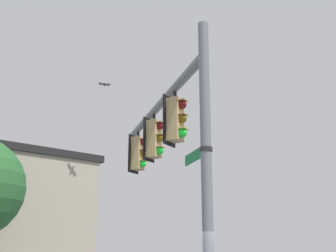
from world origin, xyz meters
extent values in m
cylinder|color=slate|center=(0.00, 0.00, 3.36)|extent=(0.21, 0.21, 6.73)
cylinder|color=slate|center=(-2.22, -2.48, 5.99)|extent=(4.60, 5.10, 0.21)
cylinder|color=black|center=(-1.27, -1.41, 5.80)|extent=(0.08, 0.08, 0.18)
cube|color=tan|center=(-1.27, -1.41, 5.18)|extent=(0.36, 0.30, 1.05)
sphere|color=#590F0F|center=(-1.27, -1.22, 5.53)|extent=(0.22, 0.22, 0.22)
cube|color=tan|center=(-1.27, -1.20, 5.63)|extent=(0.24, 0.20, 0.03)
sphere|color=brown|center=(-1.27, -1.22, 5.18)|extent=(0.22, 0.22, 0.22)
cube|color=tan|center=(-1.27, -1.20, 5.28)|extent=(0.24, 0.20, 0.03)
sphere|color=#1EE533|center=(-1.27, -1.22, 4.83)|extent=(0.22, 0.22, 0.22)
cube|color=tan|center=(-1.27, -1.20, 4.93)|extent=(0.24, 0.20, 0.03)
cube|color=black|center=(-1.27, -1.58, 5.18)|extent=(0.54, 0.03, 1.22)
cylinder|color=black|center=(-2.55, -2.84, 5.80)|extent=(0.08, 0.08, 0.18)
cube|color=tan|center=(-2.55, -2.84, 5.18)|extent=(0.36, 0.30, 1.05)
sphere|color=#590F0F|center=(-2.55, -2.65, 5.53)|extent=(0.22, 0.22, 0.22)
cube|color=tan|center=(-2.55, -2.63, 5.63)|extent=(0.24, 0.20, 0.03)
sphere|color=brown|center=(-2.55, -2.65, 5.18)|extent=(0.22, 0.22, 0.22)
cube|color=tan|center=(-2.55, -2.63, 5.28)|extent=(0.24, 0.20, 0.03)
sphere|color=#1EE533|center=(-2.55, -2.65, 4.83)|extent=(0.22, 0.22, 0.22)
cube|color=tan|center=(-2.55, -2.63, 4.93)|extent=(0.24, 0.20, 0.03)
cube|color=black|center=(-2.55, -3.01, 5.18)|extent=(0.54, 0.03, 1.22)
cylinder|color=black|center=(-3.83, -4.27, 5.80)|extent=(0.08, 0.08, 0.18)
cube|color=tan|center=(-3.83, -4.27, 5.18)|extent=(0.36, 0.30, 1.05)
sphere|color=#590F0F|center=(-3.83, -4.08, 5.53)|extent=(0.22, 0.22, 0.22)
cube|color=tan|center=(-3.83, -4.06, 5.63)|extent=(0.24, 0.20, 0.03)
sphere|color=brown|center=(-3.83, -4.08, 5.18)|extent=(0.22, 0.22, 0.22)
cube|color=tan|center=(-3.83, -4.06, 5.28)|extent=(0.24, 0.20, 0.03)
sphere|color=#1EE533|center=(-3.83, -4.08, 4.83)|extent=(0.22, 0.22, 0.22)
cube|color=tan|center=(-3.83, -4.06, 4.93)|extent=(0.24, 0.20, 0.03)
cube|color=black|center=(-3.83, -4.44, 5.18)|extent=(0.54, 0.03, 1.22)
cube|color=#147238|center=(-0.44, -0.49, 4.04)|extent=(0.73, 0.81, 0.22)
cube|color=white|center=(-0.44, -0.50, 4.04)|extent=(0.71, 0.79, 0.04)
cylinder|color=#262626|center=(0.00, 0.00, 4.04)|extent=(0.25, 0.25, 0.08)
ellipsoid|color=#4C4742|center=(-5.61, -7.23, 8.71)|extent=(0.30, 0.27, 0.10)
cube|color=#4C4742|center=(-5.59, -7.24, 8.72)|extent=(0.35, 0.40, 0.11)
cube|color=#4C4742|center=(-5.62, -7.21, 8.72)|extent=(0.35, 0.41, 0.06)
camera|label=1|loc=(7.55, 3.70, 2.09)|focal=47.96mm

